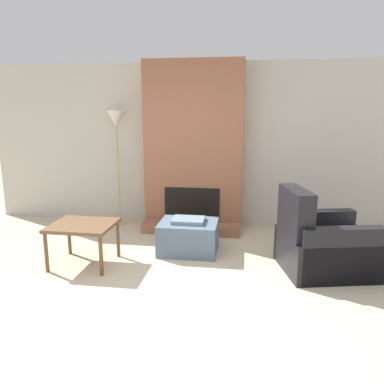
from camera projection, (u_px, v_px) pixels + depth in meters
ground_plane at (156, 308)px, 3.60m from camera, size 24.00×24.00×0.00m
wall_back at (196, 146)px, 6.06m from camera, size 6.98×0.06×2.60m
fireplace at (194, 150)px, 5.83m from camera, size 1.52×0.68×2.60m
ottoman at (188, 236)px, 4.99m from camera, size 0.76×0.62×0.46m
armchair at (321, 246)px, 4.38m from camera, size 1.19×1.07×0.99m
side_table at (83, 228)px, 4.54m from camera, size 0.75×0.66×0.52m
floor_lamp_left at (116, 126)px, 5.94m from camera, size 0.30×0.30×1.86m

